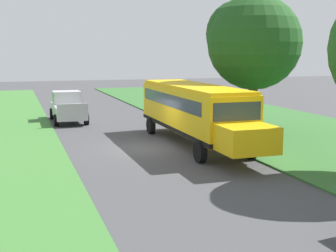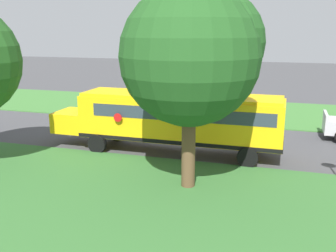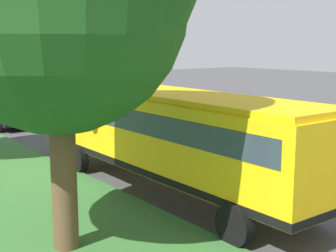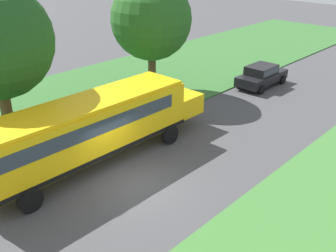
{
  "view_description": "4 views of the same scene",
  "coord_description": "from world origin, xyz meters",
  "views": [
    {
      "loc": [
        6.22,
        22.69,
        4.85
      ],
      "look_at": [
        -0.2,
        3.14,
        1.6
      ],
      "focal_mm": 50.0,
      "sensor_mm": 36.0,
      "label": 1
    },
    {
      "loc": [
        -22.0,
        -5.55,
        6.42
      ],
      "look_at": [
        -2.71,
        0.32,
        1.43
      ],
      "focal_mm": 42.0,
      "sensor_mm": 36.0,
      "label": 2
    },
    {
      "loc": [
        -11.26,
        -11.15,
        4.54
      ],
      "look_at": [
        -2.02,
        1.09,
        1.89
      ],
      "focal_mm": 50.0,
      "sensor_mm": 36.0,
      "label": 3
    },
    {
      "loc": [
        10.95,
        -9.43,
        9.47
      ],
      "look_at": [
        -0.26,
        2.45,
        1.85
      ],
      "focal_mm": 42.0,
      "sensor_mm": 36.0,
      "label": 4
    }
  ],
  "objects": [
    {
      "name": "car_black_nearest",
      "position": [
        -2.8,
        14.97,
        0.88
      ],
      "size": [
        2.02,
        4.4,
        1.56
      ],
      "color": "black",
      "rests_on": "ground"
    },
    {
      "name": "ground_plane",
      "position": [
        0.0,
        0.0,
        0.0
      ],
      "size": [
        120.0,
        120.0,
        0.0
      ],
      "primitive_type": "plane",
      "color": "#424244"
    },
    {
      "name": "school_bus",
      "position": [
        -2.72,
        -0.04,
        1.92
      ],
      "size": [
        2.84,
        12.42,
        3.16
      ],
      "color": "yellow",
      "rests_on": "ground"
    },
    {
      "name": "car_white_middle",
      "position": [
        2.8,
        22.76,
        0.88
      ],
      "size": [
        2.02,
        4.4,
        1.56
      ],
      "color": "silver",
      "rests_on": "ground"
    }
  ]
}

